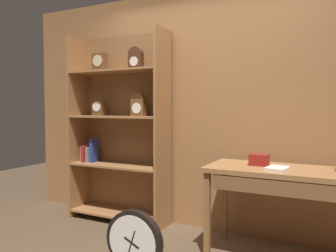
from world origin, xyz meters
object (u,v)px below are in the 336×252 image
object	(u,v)px
bookshelf	(120,128)
workbench	(295,181)
open_repair_manual	(277,169)
round_clock_large	(134,243)
toolbox_small	(259,160)

from	to	relation	value
bookshelf	workbench	bearing A→B (deg)	-8.33
workbench	open_repair_manual	xyz separation A→B (m)	(-0.13, -0.08, 0.11)
open_repair_manual	bookshelf	bearing A→B (deg)	177.89
workbench	round_clock_large	xyz separation A→B (m)	(-1.08, -0.79, -0.44)
round_clock_large	bookshelf	bearing A→B (deg)	129.41
bookshelf	open_repair_manual	bearing A→B (deg)	-11.38
workbench	toolbox_small	bearing A→B (deg)	165.87
workbench	toolbox_small	size ratio (longest dim) A/B	9.10
bookshelf	open_repair_manual	xyz separation A→B (m)	(1.84, -0.37, -0.27)
workbench	toolbox_small	distance (m)	0.35
bookshelf	open_repair_manual	world-z (taller)	bookshelf
bookshelf	round_clock_large	world-z (taller)	bookshelf
workbench	open_repair_manual	bearing A→B (deg)	-147.16
toolbox_small	open_repair_manual	size ratio (longest dim) A/B	0.74
open_repair_manual	workbench	bearing A→B (deg)	42.10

